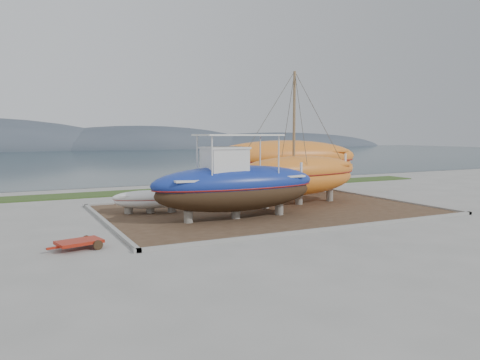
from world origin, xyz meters
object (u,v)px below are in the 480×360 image
orange_sailboat (300,139)px  orange_bare_hull (285,168)px  red_trailer (79,245)px  blue_caique (236,177)px  white_dinghy (150,202)px

orange_sailboat → orange_bare_hull: size_ratio=0.80×
orange_sailboat → red_trailer: 15.22m
red_trailer → orange_sailboat: bearing=8.5°
blue_caique → orange_bare_hull: 10.62m
white_dinghy → orange_sailboat: orange_sailboat is taller
blue_caique → orange_sailboat: size_ratio=0.98×
white_dinghy → orange_sailboat: bearing=7.7°
white_dinghy → red_trailer: (-4.63, -6.50, -0.49)m
blue_caique → orange_bare_hull: bearing=44.8°
blue_caique → white_dinghy: blue_caique is taller
white_dinghy → orange_bare_hull: (11.02, 3.76, 1.27)m
orange_sailboat → orange_bare_hull: (1.98, 4.83, -2.13)m
white_dinghy → orange_sailboat: 9.72m
blue_caique → orange_bare_hull: blue_caique is taller
orange_bare_hull → red_trailer: orange_bare_hull is taller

